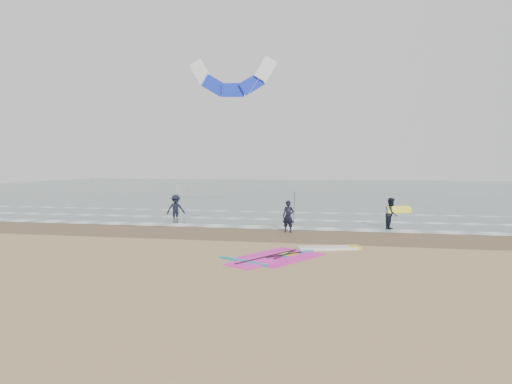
% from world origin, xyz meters
% --- Properties ---
extents(ground, '(120.00, 120.00, 0.00)m').
position_xyz_m(ground, '(0.00, 0.00, 0.00)').
color(ground, tan).
rests_on(ground, ground).
extents(sea_water, '(120.00, 80.00, 0.02)m').
position_xyz_m(sea_water, '(0.00, 48.00, 0.01)').
color(sea_water, '#47605E').
rests_on(sea_water, ground).
extents(wet_sand_band, '(120.00, 5.00, 0.01)m').
position_xyz_m(wet_sand_band, '(0.00, 6.00, 0.00)').
color(wet_sand_band, brown).
rests_on(wet_sand_band, ground).
extents(foam_waterline, '(120.00, 9.15, 0.02)m').
position_xyz_m(foam_waterline, '(0.00, 10.44, 0.03)').
color(foam_waterline, white).
rests_on(foam_waterline, ground).
extents(windsurf_rig, '(5.35, 5.06, 0.13)m').
position_xyz_m(windsurf_rig, '(1.14, 0.87, 0.03)').
color(windsurf_rig, white).
rests_on(windsurf_rig, ground).
extents(person_standing, '(0.68, 0.52, 1.67)m').
position_xyz_m(person_standing, '(0.17, 6.77, 0.84)').
color(person_standing, black).
rests_on(person_standing, ground).
extents(person_walking, '(0.91, 1.01, 1.73)m').
position_xyz_m(person_walking, '(5.54, 8.97, 0.86)').
color(person_walking, black).
rests_on(person_walking, ground).
extents(person_wading, '(1.40, 1.28, 1.89)m').
position_xyz_m(person_wading, '(-7.94, 11.66, 0.95)').
color(person_wading, black).
rests_on(person_wading, ground).
extents(held_pole, '(0.17, 0.86, 1.82)m').
position_xyz_m(held_pole, '(0.47, 6.77, 1.22)').
color(held_pole, black).
rests_on(held_pole, ground).
extents(carried_kiteboard, '(1.30, 0.51, 0.39)m').
position_xyz_m(carried_kiteboard, '(5.94, 8.87, 1.09)').
color(carried_kiteboard, yellow).
rests_on(carried_kiteboard, ground).
extents(surf_kite, '(6.39, 2.70, 9.62)m').
position_xyz_m(surf_kite, '(-4.67, 14.12, 9.31)').
color(surf_kite, white).
rests_on(surf_kite, ground).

